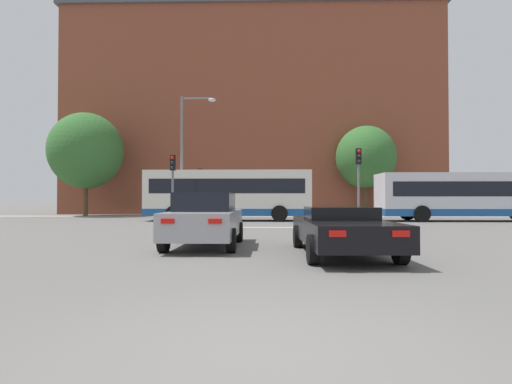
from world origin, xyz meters
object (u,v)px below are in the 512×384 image
Objects in this scene: car_roadster_right at (341,229)px; traffic_light_near_right at (359,174)px; traffic_light_far_left at (200,184)px; street_lamp_junction at (187,145)px; bus_crossing_lead at (228,194)px; pedestrian_waiting at (187,203)px; traffic_light_near_left at (173,178)px; pedestrian_walking_east at (304,204)px; bus_crossing_trailing at (471,196)px; car_saloon_left at (206,219)px.

car_roadster_right is 10.72m from traffic_light_near_right.
car_roadster_right is at bearing -105.50° from traffic_light_near_right.
car_roadster_right is 22.23m from traffic_light_far_left.
car_roadster_right is 17.28m from street_lamp_junction.
bus_crossing_lead is at bearing 103.97° from car_roadster_right.
pedestrian_waiting is (-3.87, 5.99, -0.65)m from bus_crossing_lead.
traffic_light_near_left is (0.25, -10.35, -0.05)m from traffic_light_far_left.
pedestrian_walking_east is (-1.67, 11.12, -1.69)m from traffic_light_near_right.
bus_crossing_lead reaches higher than bus_crossing_trailing.
pedestrian_waiting is at bearing 97.35° from traffic_light_near_left.
pedestrian_walking_east is (-9.91, 5.95, -0.63)m from bus_crossing_trailing.
car_roadster_right is 18.91m from bus_crossing_trailing.
car_saloon_left is 20.26m from pedestrian_walking_east.
bus_crossing_trailing is 3.05× the size of traffic_light_far_left.
bus_crossing_lead is 6.24× the size of pedestrian_walking_east.
bus_crossing_trailing is 1.44× the size of street_lamp_junction.
bus_crossing_trailing is 2.92× the size of traffic_light_near_right.
bus_crossing_trailing is at bearing -17.56° from traffic_light_far_left.
bus_crossing_trailing is 18.94m from traffic_light_far_left.
pedestrian_walking_east is (1.15, 21.27, 0.34)m from car_roadster_right.
street_lamp_junction is (-9.68, 5.15, 2.17)m from traffic_light_near_right.
car_roadster_right is at bearing -65.82° from street_lamp_junction.
bus_crossing_lead is 15.30m from bus_crossing_trailing.
bus_crossing_lead is (-0.61, 13.89, 0.92)m from car_saloon_left.
traffic_light_near_right is at bearing -57.89° from bus_crossing_trailing.
car_roadster_right is 1.26× the size of traffic_light_near_right.
street_lamp_junction is at bearing -88.86° from traffic_light_far_left.
bus_crossing_trailing is at bearing 45.49° from pedestrian_walking_east.
traffic_light_far_left is 8.29m from pedestrian_walking_east.
traffic_light_near_right reaches higher than car_roadster_right.
street_lamp_junction is 10.71m from pedestrian_walking_east.
traffic_light_far_left is 1.93m from pedestrian_waiting.
traffic_light_near_left is 10.97m from pedestrian_waiting.
pedestrian_waiting is at bearing -147.11° from bus_crossing_lead.
traffic_light_far_left reaches higher than car_roadster_right.
bus_crossing_lead is 2.83× the size of traffic_light_near_left.
traffic_light_near_right is at bearing -110.74° from pedestrian_waiting.
pedestrian_waiting is 9.27m from pedestrian_walking_east.
street_lamp_junction reaches higher than pedestrian_waiting.
car_roadster_right is 2.96× the size of pedestrian_walking_east.
traffic_light_near_right reaches higher than traffic_light_near_left.
car_roadster_right is (3.64, -1.58, -0.16)m from car_saloon_left.
car_saloon_left is 1.09× the size of traffic_light_near_right.
street_lamp_junction reaches higher than traffic_light_near_right.
pedestrian_waiting reaches higher than pedestrian_walking_east.
traffic_light_near_right is at bearing 53.00° from bus_crossing_lead.
bus_crossing_lead is 6.25m from traffic_light_far_left.
traffic_light_near_right is at bearing 73.11° from car_roadster_right.
bus_crossing_lead is 8.89m from traffic_light_near_right.
traffic_light_near_left reaches higher than bus_crossing_lead.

